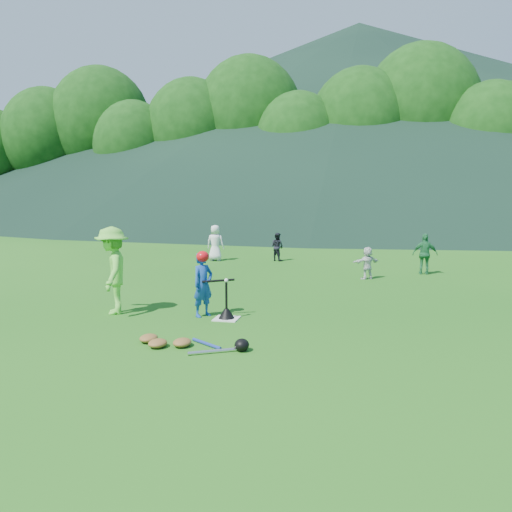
{
  "coord_description": "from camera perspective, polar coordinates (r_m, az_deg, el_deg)",
  "views": [
    {
      "loc": [
        2.56,
        -8.79,
        2.29
      ],
      "look_at": [
        0.0,
        2.5,
        0.9
      ],
      "focal_mm": 35.0,
      "sensor_mm": 36.0,
      "label": 1
    }
  ],
  "objects": [
    {
      "name": "home_plate",
      "position": [
        9.43,
        -3.39,
        -7.16
      ],
      "size": [
        0.45,
        0.45,
        0.02
      ],
      "primitive_type": "cube",
      "color": "silver",
      "rests_on": "ground"
    },
    {
      "name": "ground",
      "position": [
        9.44,
        -3.39,
        -7.21
      ],
      "size": [
        120.0,
        120.0,
        0.0
      ],
      "primitive_type": "plane",
      "color": "#1A5814",
      "rests_on": "ground"
    },
    {
      "name": "fielder_c",
      "position": [
        15.46,
        18.75,
        0.21
      ],
      "size": [
        0.7,
        0.29,
        1.2
      ],
      "primitive_type": "imported",
      "rotation": [
        0.0,
        0.0,
        3.14
      ],
      "color": "#22733E",
      "rests_on": "ground"
    },
    {
      "name": "fielder_b",
      "position": [
        17.74,
        2.44,
        1.06
      ],
      "size": [
        0.61,
        0.56,
        1.0
      ],
      "primitive_type": "imported",
      "rotation": [
        0.0,
        0.0,
        2.65
      ],
      "color": "black",
      "rests_on": "ground"
    },
    {
      "name": "adult_coach",
      "position": [
        10.11,
        -16.07,
        -1.59
      ],
      "size": [
        1.02,
        1.26,
        1.71
      ],
      "primitive_type": "imported",
      "rotation": [
        0.0,
        0.0,
        -1.16
      ],
      "color": "#6AD73F",
      "rests_on": "ground"
    },
    {
      "name": "fielder_a",
      "position": [
        17.8,
        -4.67,
        1.51
      ],
      "size": [
        0.63,
        0.41,
        1.28
      ],
      "primitive_type": "imported",
      "rotation": [
        0.0,
        0.0,
        3.15
      ],
      "color": "silver",
      "rests_on": "ground"
    },
    {
      "name": "batter_child",
      "position": [
        9.57,
        -6.08,
        -3.26
      ],
      "size": [
        0.49,
        0.54,
        1.23
      ],
      "primitive_type": "imported",
      "rotation": [
        0.0,
        0.0,
        1.02
      ],
      "color": "#153F93",
      "rests_on": "ground"
    },
    {
      "name": "outfield_fence",
      "position": [
        36.91,
        8.82,
        4.31
      ],
      "size": [
        70.07,
        0.08,
        1.33
      ],
      "color": "gray",
      "rests_on": "ground"
    },
    {
      "name": "baseball",
      "position": [
        9.29,
        -3.42,
        -2.79
      ],
      "size": [
        0.08,
        0.08,
        0.08
      ],
      "primitive_type": "sphere",
      "color": "white",
      "rests_on": "batting_tee"
    },
    {
      "name": "batter_gear",
      "position": [
        9.49,
        -5.98,
        -0.29
      ],
      "size": [
        0.71,
        0.3,
        0.6
      ],
      "color": "red",
      "rests_on": "ground"
    },
    {
      "name": "distant_hills",
      "position": [
        92.05,
        6.52,
        14.75
      ],
      "size": [
        155.0,
        140.0,
        32.0
      ],
      "color": "black",
      "rests_on": "ground"
    },
    {
      "name": "tree_line",
      "position": [
        43.09,
        9.85,
        14.65
      ],
      "size": [
        70.04,
        11.4,
        14.82
      ],
      "color": "#382314",
      "rests_on": "ground"
    },
    {
      "name": "fielder_d",
      "position": [
        14.16,
        12.61,
        -0.78
      ],
      "size": [
        0.83,
        0.71,
        0.9
      ],
      "primitive_type": "imported",
      "rotation": [
        0.0,
        0.0,
        3.78
      ],
      "color": "silver",
      "rests_on": "ground"
    },
    {
      "name": "equipment_pile",
      "position": [
        7.82,
        -8.46,
        -9.75
      ],
      "size": [
        1.8,
        0.76,
        0.19
      ],
      "color": "olive",
      "rests_on": "ground"
    },
    {
      "name": "batting_tee",
      "position": [
        9.41,
        -3.39,
        -6.45
      ],
      "size": [
        0.3,
        0.3,
        0.68
      ],
      "color": "black",
      "rests_on": "home_plate"
    }
  ]
}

